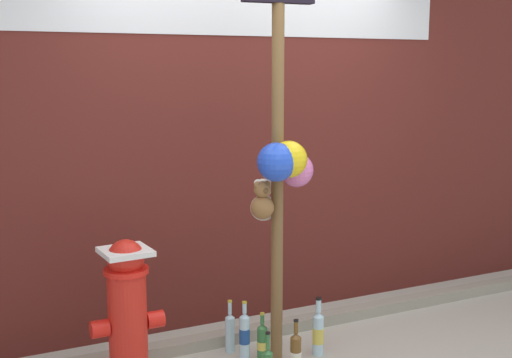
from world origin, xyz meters
TOP-DOWN VIEW (x-y plane):
  - building_wall at (-0.00, 1.31)m, footprint 10.00×0.21m
  - curb_strip at (0.00, 0.84)m, footprint 8.00×0.12m
  - memorial_post at (-0.13, 0.43)m, footprint 0.46×0.44m
  - fire_hydrant at (-1.07, 0.54)m, footprint 0.43×0.29m
  - bottle_0 at (-0.35, 0.70)m, footprint 0.06×0.06m
  - bottle_1 at (0.14, 0.41)m, footprint 0.07×0.07m
  - bottle_3 at (-0.14, 0.20)m, footprint 0.07×0.07m
  - bottle_4 at (-0.22, 0.50)m, footprint 0.07×0.07m
  - bottle_5 at (-0.32, 0.55)m, footprint 0.07×0.07m

SIDE VIEW (x-z plane):
  - curb_strip at x=0.00m, z-range 0.00..0.08m
  - bottle_4 at x=-0.22m, z-range -0.04..0.28m
  - bottle_3 at x=-0.14m, z-range -0.04..0.32m
  - bottle_0 at x=-0.35m, z-range -0.04..0.31m
  - bottle_1 at x=0.14m, z-range -0.04..0.34m
  - bottle_5 at x=-0.32m, z-range -0.03..0.36m
  - fire_hydrant at x=-1.07m, z-range 0.02..0.90m
  - memorial_post at x=-0.13m, z-range 0.14..2.71m
  - building_wall at x=0.00m, z-range 0.00..3.83m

